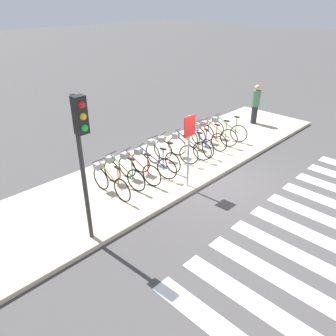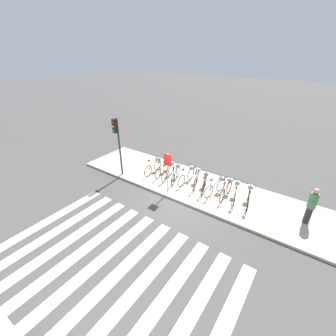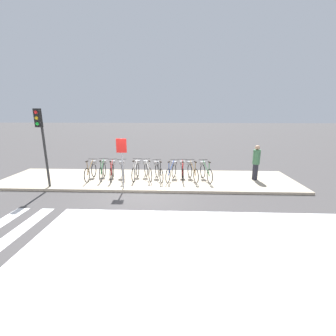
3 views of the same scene
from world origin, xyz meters
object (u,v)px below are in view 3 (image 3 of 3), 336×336
(parked_bicycle_6, at_px, (159,171))
(parked_bicycle_10, at_px, (205,171))
(parked_bicycle_3, at_px, (123,171))
(pedestrian, at_px, (256,162))
(parked_bicycle_4, at_px, (136,170))
(parked_bicycle_1, at_px, (103,170))
(parked_bicycle_0, at_px, (91,170))
(parked_bicycle_5, at_px, (148,170))
(parked_bicycle_2, at_px, (112,170))
(sign_post, at_px, (122,155))
(parked_bicycle_9, at_px, (192,171))
(traffic_light, at_px, (41,132))
(parked_bicycle_7, at_px, (172,171))
(parked_bicycle_8, at_px, (183,171))

(parked_bicycle_6, xyz_separation_m, parked_bicycle_10, (2.30, 0.04, 0.00))
(parked_bicycle_3, relative_size, pedestrian, 0.93)
(parked_bicycle_4, bearing_deg, parked_bicycle_1, -178.71)
(parked_bicycle_0, bearing_deg, parked_bicycle_5, 3.22)
(parked_bicycle_4, bearing_deg, parked_bicycle_6, -7.24)
(parked_bicycle_2, xyz_separation_m, parked_bicycle_10, (4.62, 0.04, 0.00))
(parked_bicycle_0, bearing_deg, parked_bicycle_4, 4.43)
(parked_bicycle_4, relative_size, sign_post, 0.76)
(parked_bicycle_3, bearing_deg, parked_bicycle_6, 1.56)
(parked_bicycle_9, height_order, pedestrian, pedestrian)
(parked_bicycle_9, bearing_deg, parked_bicycle_2, -179.30)
(parked_bicycle_2, bearing_deg, parked_bicycle_3, -5.27)
(pedestrian, height_order, sign_post, sign_post)
(parked_bicycle_2, distance_m, parked_bicycle_4, 1.17)
(parked_bicycle_4, distance_m, traffic_light, 4.45)
(parked_bicycle_7, xyz_separation_m, parked_bicycle_10, (1.66, 0.02, 0.00))
(parked_bicycle_4, xyz_separation_m, parked_bicycle_6, (1.15, -0.15, 0.00))
(parked_bicycle_4, height_order, parked_bicycle_6, same)
(parked_bicycle_3, height_order, parked_bicycle_8, same)
(parked_bicycle_4, bearing_deg, pedestrian, 0.66)
(parked_bicycle_1, height_order, parked_bicycle_4, same)
(parked_bicycle_3, distance_m, parked_bicycle_8, 2.95)
(parked_bicycle_2, xyz_separation_m, parked_bicycle_4, (1.17, 0.14, 0.00))
(parked_bicycle_1, relative_size, pedestrian, 0.96)
(parked_bicycle_0, xyz_separation_m, sign_post, (1.91, -1.29, 1.04))
(parked_bicycle_1, bearing_deg, pedestrian, 0.80)
(parked_bicycle_4, xyz_separation_m, traffic_light, (-3.67, -1.51, 2.00))
(parked_bicycle_6, bearing_deg, parked_bicycle_1, 177.79)
(parked_bicycle_8, bearing_deg, parked_bicycle_0, -178.72)
(parked_bicycle_5, xyz_separation_m, parked_bicycle_8, (1.74, -0.06, 0.00))
(parked_bicycle_3, distance_m, traffic_light, 3.88)
(sign_post, bearing_deg, pedestrian, 13.80)
(parked_bicycle_8, bearing_deg, parked_bicycle_1, 179.53)
(parked_bicycle_6, relative_size, pedestrian, 0.93)
(parked_bicycle_9, relative_size, parked_bicycle_10, 1.00)
(parked_bicycle_5, relative_size, pedestrian, 0.92)
(parked_bicycle_0, height_order, parked_bicycle_10, same)
(parked_bicycle_8, bearing_deg, parked_bicycle_7, -173.39)
(parked_bicycle_0, xyz_separation_m, parked_bicycle_6, (3.37, 0.03, 0.00))
(parked_bicycle_1, relative_size, parked_bicycle_5, 1.05)
(parked_bicycle_7, height_order, parked_bicycle_8, same)
(sign_post, bearing_deg, parked_bicycle_0, 146.09)
(parked_bicycle_3, bearing_deg, pedestrian, 2.30)
(traffic_light, relative_size, sign_post, 1.56)
(parked_bicycle_0, distance_m, parked_bicycle_1, 0.57)
(parked_bicycle_4, relative_size, parked_bicycle_10, 1.02)
(parked_bicycle_1, xyz_separation_m, parked_bicycle_5, (2.25, 0.02, 0.00))
(parked_bicycle_4, height_order, pedestrian, pedestrian)
(parked_bicycle_10, bearing_deg, parked_bicycle_0, -179.36)
(parked_bicycle_2, relative_size, parked_bicycle_5, 1.04)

